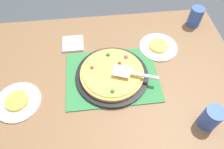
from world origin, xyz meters
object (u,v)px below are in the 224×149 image
at_px(plate_far_right, 18,102).
at_px(cup_far, 195,17).
at_px(pizza_server, 131,73).
at_px(napkin_stack, 73,44).
at_px(pizza, 112,73).
at_px(served_slice_left, 159,45).
at_px(served_slice_right, 17,101).
at_px(pizza_pan, 112,75).
at_px(plate_near_left, 158,47).
at_px(cup_near, 211,118).

relative_size(plate_far_right, cup_far, 1.83).
distance_m(pizza_server, napkin_stack, 0.42).
height_order(pizza, served_slice_left, pizza).
height_order(served_slice_left, served_slice_right, same).
height_order(pizza_pan, served_slice_left, served_slice_left).
distance_m(pizza_pan, cup_far, 0.67).
relative_size(pizza_pan, pizza_server, 1.65).
bearing_deg(served_slice_left, pizza_server, 46.33).
xyz_separation_m(served_slice_left, cup_far, (-0.27, -0.18, 0.04)).
height_order(pizza, plate_far_right, pizza).
bearing_deg(pizza_server, pizza_pan, -19.91).
distance_m(plate_near_left, cup_far, 0.33).
xyz_separation_m(plate_far_right, pizza_server, (-0.56, -0.07, 0.06)).
distance_m(pizza, pizza_server, 0.10).
distance_m(pizza, cup_far, 0.67).
bearing_deg(pizza_server, cup_far, -140.49).
height_order(served_slice_left, cup_near, cup_near).
bearing_deg(cup_near, pizza, -37.48).
relative_size(served_slice_right, pizza_server, 0.48).
height_order(cup_far, pizza_server, cup_far).
bearing_deg(served_slice_right, pizza_server, -173.14).
bearing_deg(plate_far_right, cup_near, 166.86).
distance_m(plate_far_right, served_slice_left, 0.81).
bearing_deg(cup_far, pizza, 32.23).
distance_m(plate_near_left, cup_near, 0.49).
relative_size(plate_far_right, cup_near, 1.83).
bearing_deg(cup_far, pizza_pan, 32.25).
height_order(plate_near_left, served_slice_right, served_slice_right).
distance_m(plate_far_right, cup_far, 1.13).
distance_m(pizza_pan, pizza, 0.02).
distance_m(served_slice_right, pizza_server, 0.57).
distance_m(plate_far_right, served_slice_right, 0.01).
bearing_deg(napkin_stack, cup_far, -172.60).
bearing_deg(pizza_pan, pizza, -133.23).
bearing_deg(pizza_pan, cup_near, 142.62).
relative_size(pizza_pan, plate_near_left, 1.73).
relative_size(pizza, plate_near_left, 1.50).
height_order(served_slice_right, cup_near, cup_near).
relative_size(served_slice_right, cup_far, 0.92).
bearing_deg(cup_near, served_slice_left, -77.83).
height_order(pizza, napkin_stack, pizza).
bearing_deg(served_slice_left, served_slice_right, 20.04).
relative_size(pizza_pan, plate_far_right, 1.73).
distance_m(pizza_pan, plate_near_left, 0.34).
height_order(plate_far_right, napkin_stack, napkin_stack).
xyz_separation_m(plate_near_left, served_slice_right, (0.76, 0.28, 0.01)).
relative_size(plate_far_right, napkin_stack, 1.83).
bearing_deg(served_slice_left, pizza_pan, 31.18).
xyz_separation_m(pizza_pan, napkin_stack, (0.20, -0.26, -0.01)).
xyz_separation_m(plate_near_left, plate_far_right, (0.76, 0.28, 0.00)).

